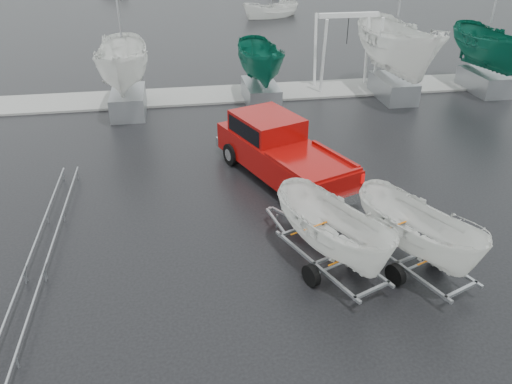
{
  "coord_description": "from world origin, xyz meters",
  "views": [
    {
      "loc": [
        -4.97,
        -13.32,
        8.49
      ],
      "look_at": [
        -2.77,
        -0.26,
        1.2
      ],
      "focal_mm": 35.0,
      "sensor_mm": 36.0,
      "label": 1
    }
  ],
  "objects_px": {
    "trailer_parked": "(337,188)",
    "pickup_truck": "(278,148)",
    "boat_hoist": "(347,41)",
    "trailer_hitched": "(425,190)"
  },
  "relations": [
    {
      "from": "pickup_truck",
      "to": "boat_hoist",
      "type": "relative_size",
      "value": 1.64
    },
    {
      "from": "pickup_truck",
      "to": "trailer_parked",
      "type": "height_order",
      "value": "trailer_parked"
    },
    {
      "from": "trailer_hitched",
      "to": "trailer_parked",
      "type": "xyz_separation_m",
      "value": [
        -2.19,
        0.35,
        0.07
      ]
    },
    {
      "from": "trailer_parked",
      "to": "pickup_truck",
      "type": "bearing_deg",
      "value": 70.17
    },
    {
      "from": "trailer_hitched",
      "to": "pickup_truck",
      "type": "bearing_deg",
      "value": 90.0
    },
    {
      "from": "boat_hoist",
      "to": "pickup_truck",
      "type": "bearing_deg",
      "value": -120.41
    },
    {
      "from": "trailer_hitched",
      "to": "boat_hoist",
      "type": "height_order",
      "value": "trailer_hitched"
    },
    {
      "from": "boat_hoist",
      "to": "trailer_hitched",
      "type": "bearing_deg",
      "value": -101.85
    },
    {
      "from": "pickup_truck",
      "to": "boat_hoist",
      "type": "distance_m",
      "value": 11.63
    },
    {
      "from": "trailer_parked",
      "to": "boat_hoist",
      "type": "xyz_separation_m",
      "value": [
        5.6,
        15.87,
        0.08
      ]
    }
  ]
}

